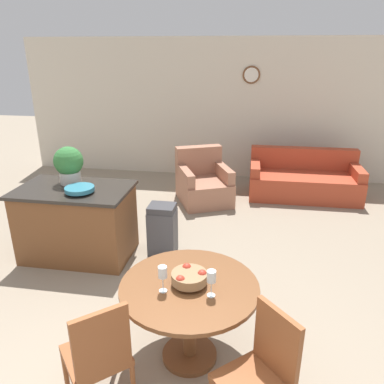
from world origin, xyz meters
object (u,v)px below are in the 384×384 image
at_px(dining_table, 189,302).
at_px(dining_chair_near_right, 262,370).
at_px(wine_glass_right, 211,277).
at_px(couch, 303,181).
at_px(potted_plant, 69,164).
at_px(kitchen_island, 77,222).
at_px(fruit_bowl, 189,277).
at_px(armchair, 203,184).
at_px(wine_glass_left, 163,273).
at_px(teal_bowl, 80,189).
at_px(dining_chair_near_left, 98,353).
at_px(trash_bin, 163,229).

bearing_deg(dining_table, dining_chair_near_right, -43.14).
xyz_separation_m(dining_table, wine_glass_right, (0.19, -0.11, 0.33)).
bearing_deg(couch, wine_glass_right, -106.46).
bearing_deg(potted_plant, kitchen_island, -57.01).
bearing_deg(fruit_bowl, couch, 71.41).
distance_m(wine_glass_right, armchair, 3.74).
height_order(kitchen_island, armchair, kitchen_island).
distance_m(wine_glass_right, couch, 4.38).
bearing_deg(armchair, wine_glass_left, -111.29).
height_order(teal_bowl, couch, teal_bowl).
bearing_deg(wine_glass_right, dining_chair_near_left, -147.42).
relative_size(potted_plant, trash_bin, 0.70).
bearing_deg(couch, fruit_bowl, -109.27).
bearing_deg(trash_bin, kitchen_island, -167.82).
height_order(wine_glass_left, couch, wine_glass_left).
height_order(dining_table, wine_glass_right, wine_glass_right).
bearing_deg(potted_plant, armchair, 53.60).
distance_m(kitchen_island, trash_bin, 1.06).
bearing_deg(dining_chair_near_right, wine_glass_left, 19.52).
distance_m(wine_glass_left, armchair, 3.71).
distance_m(wine_glass_right, teal_bowl, 2.23).
xyz_separation_m(trash_bin, couch, (2.00, 2.37, -0.05)).
bearing_deg(couch, dining_table, -109.27).
distance_m(trash_bin, couch, 3.10).
distance_m(dining_table, armchair, 3.57).
xyz_separation_m(dining_table, trash_bin, (-0.64, 1.68, -0.24)).
height_order(wine_glass_right, teal_bowl, teal_bowl).
bearing_deg(dining_chair_near_left, trash_bin, 51.13).
bearing_deg(wine_glass_left, kitchen_island, 133.25).
distance_m(wine_glass_left, wine_glass_right, 0.37).
bearing_deg(kitchen_island, dining_chair_near_right, -41.74).
xyz_separation_m(fruit_bowl, trash_bin, (-0.64, 1.68, -0.47)).
bearing_deg(armchair, fruit_bowl, -108.22).
bearing_deg(potted_plant, wine_glass_right, -41.59).
bearing_deg(potted_plant, trash_bin, 2.78).
bearing_deg(dining_chair_near_left, potted_plant, 77.99).
distance_m(wine_glass_left, couch, 4.49).
relative_size(wine_glass_left, kitchen_island, 0.16).
relative_size(fruit_bowl, armchair, 0.24).
xyz_separation_m(fruit_bowl, potted_plant, (-1.78, 1.63, 0.36)).
relative_size(dining_chair_near_left, trash_bin, 1.40).
bearing_deg(armchair, teal_bowl, -141.54).
relative_size(dining_table, wine_glass_left, 5.12).
bearing_deg(dining_chair_near_left, wine_glass_left, 11.13).
xyz_separation_m(kitchen_island, couch, (3.03, 2.59, -0.18)).
distance_m(dining_chair_near_right, potted_plant, 3.27).
bearing_deg(wine_glass_left, trash_bin, 104.07).
relative_size(wine_glass_right, teal_bowl, 0.64).
height_order(dining_chair_near_left, fruit_bowl, dining_chair_near_left).
height_order(teal_bowl, trash_bin, teal_bowl).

